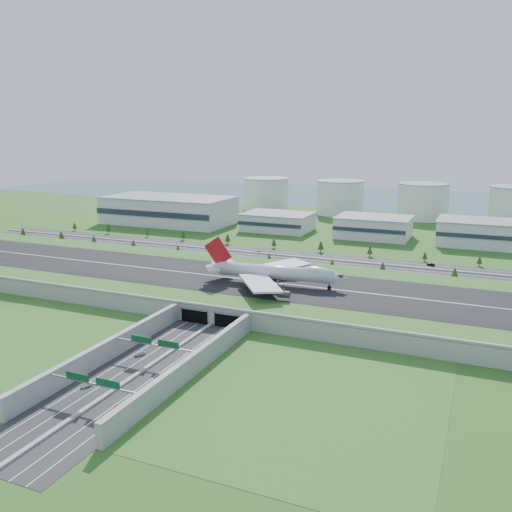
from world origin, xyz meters
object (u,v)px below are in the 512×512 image
at_px(car_1, 86,385).
at_px(car_5, 431,265).
at_px(car_7, 258,250).
at_px(car_3, 116,409).
at_px(boeing_747, 274,272).
at_px(car_0, 140,353).
at_px(fuel_tank_a, 266,194).
at_px(car_4, 133,244).
at_px(car_2, 206,349).

xyz_separation_m(car_1, car_5, (90.11, 226.66, 0.15)).
bearing_deg(car_5, car_7, -72.73).
bearing_deg(car_3, car_1, -44.83).
bearing_deg(boeing_747, car_0, -108.22).
xyz_separation_m(boeing_747, car_1, (-22.47, -118.35, -13.90)).
bearing_deg(car_1, car_7, 117.54).
xyz_separation_m(fuel_tank_a, car_3, (129.27, -440.92, -16.56)).
relative_size(fuel_tank_a, car_5, 10.00).
relative_size(car_3, car_7, 1.17).
height_order(boeing_747, car_3, boeing_747).
bearing_deg(car_4, car_1, -159.17).
bearing_deg(fuel_tank_a, car_4, -94.80).
height_order(car_2, car_3, car_3).
relative_size(car_1, car_2, 0.80).
relative_size(car_2, car_4, 1.27).
height_order(boeing_747, car_7, boeing_747).
distance_m(car_0, car_4, 218.57).
bearing_deg(car_3, car_7, -96.50).
distance_m(fuel_tank_a, boeing_747, 339.57).
distance_m(boeing_747, car_7, 117.71).
bearing_deg(car_2, car_1, 83.28).
distance_m(fuel_tank_a, car_0, 416.90).
xyz_separation_m(car_3, car_5, (70.29, 236.35, -0.00)).
xyz_separation_m(boeing_747, car_0, (-21.30, -88.73, -13.80)).
bearing_deg(car_2, car_0, 54.31).
bearing_deg(car_7, car_2, 34.69).
distance_m(car_1, car_7, 224.53).
bearing_deg(boeing_747, car_5, 53.30).
bearing_deg(car_7, car_0, 27.48).
xyz_separation_m(car_0, car_4, (-129.57, 176.02, -0.09)).
xyz_separation_m(boeing_747, car_7, (-53.22, 104.07, -13.86)).
distance_m(car_0, car_1, 29.64).
xyz_separation_m(car_3, car_7, (-50.57, 232.10, -0.12)).
distance_m(car_3, car_4, 261.41).
xyz_separation_m(fuel_tank_a, car_0, (110.62, -401.62, -16.61)).
height_order(fuel_tank_a, boeing_747, fuel_tank_a).
bearing_deg(car_4, car_2, -148.13).
bearing_deg(car_2, car_5, -89.93).
relative_size(boeing_747, car_0, 16.96).
bearing_deg(car_5, car_1, -6.42).
bearing_deg(car_4, car_7, -91.41).
bearing_deg(fuel_tank_a, car_5, -45.71).
bearing_deg(boeing_747, fuel_tank_a, 108.14).
distance_m(car_2, car_4, 221.16).
distance_m(boeing_747, car_0, 92.29).
xyz_separation_m(fuel_tank_a, car_7, (78.70, -208.82, -16.67)).
height_order(car_0, car_5, car_5).
distance_m(car_2, car_7, 186.23).
xyz_separation_m(car_1, car_7, (-30.75, 222.42, 0.04)).
bearing_deg(car_1, car_0, 107.41).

